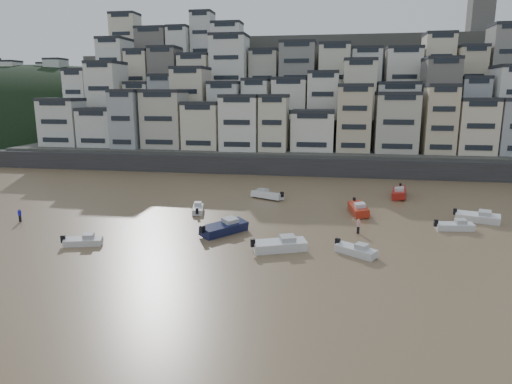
% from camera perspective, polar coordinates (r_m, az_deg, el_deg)
% --- Properties ---
extents(ground, '(400.00, 400.00, 0.00)m').
position_cam_1_polar(ground, '(32.76, -22.05, -17.73)').
color(ground, olive).
rests_on(ground, ground).
extents(sea_strip, '(340.00, 340.00, 0.00)m').
position_cam_1_polar(sea_strip, '(211.20, -27.09, 6.67)').
color(sea_strip, '#485C66').
rests_on(sea_strip, ground).
extents(harbor_wall, '(140.00, 3.00, 3.50)m').
position_cam_1_polar(harbor_wall, '(90.08, 5.85, 3.21)').
color(harbor_wall, '#38383A').
rests_on(harbor_wall, ground).
extents(hillside, '(141.04, 66.00, 50.00)m').
position_cam_1_polar(hillside, '(128.64, 9.38, 10.87)').
color(hillside, '#4C4C47').
rests_on(hillside, ground).
extents(headland, '(216.00, 135.00, 53.33)m').
position_cam_1_polar(headland, '(194.35, -25.27, 6.46)').
color(headland, black).
rests_on(headland, ground).
extents(boat_a, '(6.28, 4.08, 1.63)m').
position_cam_1_polar(boat_a, '(46.95, 3.00, -6.46)').
color(boat_a, silver).
rests_on(boat_a, ground).
extents(boat_b, '(4.71, 3.95, 1.28)m').
position_cam_1_polar(boat_b, '(46.95, 12.39, -6.97)').
color(boat_b, silver).
rests_on(boat_b, ground).
extents(boat_c, '(5.56, 6.45, 1.76)m').
position_cam_1_polar(boat_c, '(52.62, -4.00, -4.31)').
color(boat_c, '#14193E').
rests_on(boat_c, ground).
extents(boat_d, '(4.91, 2.21, 1.29)m').
position_cam_1_polar(boat_d, '(58.83, 23.59, -3.78)').
color(boat_d, silver).
rests_on(boat_d, ground).
extents(boat_e, '(3.02, 6.54, 1.72)m').
position_cam_1_polar(boat_e, '(62.68, 12.67, -1.88)').
color(boat_e, '#AC2715').
rests_on(boat_e, ground).
extents(boat_f, '(2.59, 4.82, 1.25)m').
position_cam_1_polar(boat_f, '(62.26, -7.29, -2.00)').
color(boat_f, silver).
rests_on(boat_f, ground).
extents(boat_g, '(5.89, 3.38, 1.53)m').
position_cam_1_polar(boat_g, '(63.59, 25.98, -2.74)').
color(boat_g, silver).
rests_on(boat_g, ground).
extents(boat_h, '(5.86, 4.05, 1.53)m').
position_cam_1_polar(boat_h, '(69.70, 1.42, -0.24)').
color(boat_h, silver).
rests_on(boat_h, ground).
extents(boat_i, '(3.26, 6.92, 1.81)m').
position_cam_1_polar(boat_i, '(74.27, 17.48, 0.08)').
color(boat_i, '#A11B13').
rests_on(boat_i, ground).
extents(boat_j, '(4.51, 2.52, 1.17)m').
position_cam_1_polar(boat_j, '(52.01, -20.81, -5.65)').
color(boat_j, silver).
rests_on(boat_j, ground).
extents(person_blue, '(0.44, 0.44, 1.74)m').
position_cam_1_polar(person_blue, '(64.58, -27.44, -2.57)').
color(person_blue, '#1D1AC6').
rests_on(person_blue, ground).
extents(person_pink, '(0.44, 0.44, 1.74)m').
position_cam_1_polar(person_pink, '(53.96, 12.67, -4.18)').
color(person_pink, '#D7989B').
rests_on(person_pink, ground).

